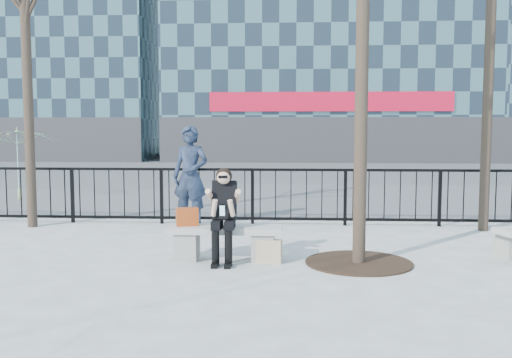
{
  "coord_description": "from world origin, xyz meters",
  "views": [
    {
      "loc": [
        0.93,
        -8.03,
        1.92
      ],
      "look_at": [
        0.4,
        0.8,
        1.1
      ],
      "focal_mm": 40.0,
      "sensor_mm": 36.0,
      "label": 1
    }
  ],
  "objects": [
    {
      "name": "ground",
      "position": [
        0.0,
        0.0,
        0.0
      ],
      "size": [
        120.0,
        120.0,
        0.0
      ],
      "primitive_type": "plane",
      "color": "gray",
      "rests_on": "ground"
    },
    {
      "name": "seated_woman",
      "position": [
        0.0,
        -0.16,
        0.67
      ],
      "size": [
        0.5,
        0.64,
        1.34
      ],
      "color": "black",
      "rests_on": "ground"
    },
    {
      "name": "street_surface",
      "position": [
        0.0,
        15.0,
        0.0
      ],
      "size": [
        60.0,
        23.0,
        0.01
      ],
      "primitive_type": "cube",
      "color": "#474747",
      "rests_on": "ground"
    },
    {
      "name": "shopping_bag",
      "position": [
        0.64,
        -0.16,
        0.17
      ],
      "size": [
        0.37,
        0.18,
        0.34
      ],
      "primitive_type": "cube",
      "rotation": [
        0.0,
        0.0,
        -0.16
      ],
      "color": "beige",
      "rests_on": "ground"
    },
    {
      "name": "tree_grate",
      "position": [
        1.9,
        -0.1,
        0.01
      ],
      "size": [
        1.5,
        1.5,
        0.02
      ],
      "primitive_type": "cylinder",
      "color": "black",
      "rests_on": "ground"
    },
    {
      "name": "vendor_umbrella",
      "position": [
        -6.09,
        6.18,
        0.95
      ],
      "size": [
        2.66,
        2.69,
        1.91
      ],
      "primitive_type": "imported",
      "rotation": [
        0.0,
        0.0,
        -0.33
      ],
      "color": "#E4F536",
      "rests_on": "ground"
    },
    {
      "name": "bench_main",
      "position": [
        0.0,
        0.0,
        0.3
      ],
      "size": [
        1.65,
        0.46,
        0.49
      ],
      "color": "gray",
      "rests_on": "ground"
    },
    {
      "name": "handbag",
      "position": [
        -0.55,
        0.02,
        0.62
      ],
      "size": [
        0.34,
        0.23,
        0.26
      ],
      "primitive_type": "cube",
      "rotation": [
        0.0,
        0.0,
        0.28
      ],
      "color": "#A73E14",
      "rests_on": "bench_main"
    },
    {
      "name": "railing",
      "position": [
        0.0,
        3.0,
        0.55
      ],
      "size": [
        14.0,
        0.06,
        1.1
      ],
      "color": "black",
      "rests_on": "ground"
    },
    {
      "name": "standing_man",
      "position": [
        -0.98,
        2.78,
        0.97
      ],
      "size": [
        0.79,
        0.61,
        1.93
      ],
      "primitive_type": "imported",
      "rotation": [
        0.0,
        0.0,
        -0.23
      ],
      "color": "black",
      "rests_on": "ground"
    }
  ]
}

